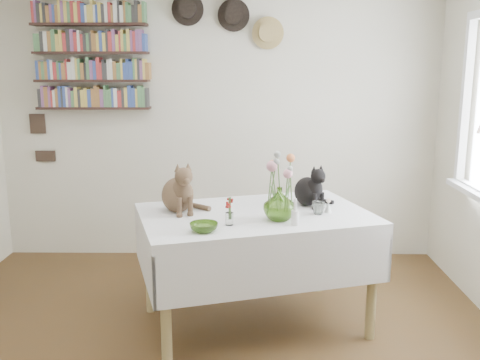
{
  "coord_description": "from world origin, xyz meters",
  "views": [
    {
      "loc": [
        0.27,
        -2.63,
        1.76
      ],
      "look_at": [
        0.23,
        0.71,
        1.05
      ],
      "focal_mm": 40.0,
      "sensor_mm": 36.0,
      "label": 1
    }
  ],
  "objects_px": {
    "tabby_cat": "(177,186)",
    "black_cat": "(308,184)",
    "dining_table": "(255,241)",
    "flower_vase": "(279,204)",
    "bookshelf_unit": "(91,57)"
  },
  "relations": [
    {
      "from": "tabby_cat",
      "to": "bookshelf_unit",
      "type": "height_order",
      "value": "bookshelf_unit"
    },
    {
      "from": "bookshelf_unit",
      "to": "dining_table",
      "type": "bearing_deg",
      "value": -43.36
    },
    {
      "from": "tabby_cat",
      "to": "flower_vase",
      "type": "distance_m",
      "value": 0.71
    },
    {
      "from": "flower_vase",
      "to": "bookshelf_unit",
      "type": "xyz_separation_m",
      "value": [
        -1.58,
        1.52,
        0.93
      ]
    },
    {
      "from": "dining_table",
      "to": "tabby_cat",
      "type": "xyz_separation_m",
      "value": [
        -0.52,
        0.04,
        0.38
      ]
    },
    {
      "from": "dining_table",
      "to": "flower_vase",
      "type": "xyz_separation_m",
      "value": [
        0.15,
        -0.17,
        0.31
      ]
    },
    {
      "from": "black_cat",
      "to": "flower_vase",
      "type": "xyz_separation_m",
      "value": [
        -0.22,
        -0.38,
        -0.05
      ]
    },
    {
      "from": "tabby_cat",
      "to": "black_cat",
      "type": "xyz_separation_m",
      "value": [
        0.89,
        0.17,
        -0.02
      ]
    },
    {
      "from": "tabby_cat",
      "to": "bookshelf_unit",
      "type": "distance_m",
      "value": 1.81
    },
    {
      "from": "black_cat",
      "to": "flower_vase",
      "type": "bearing_deg",
      "value": -151.78
    },
    {
      "from": "bookshelf_unit",
      "to": "black_cat",
      "type": "bearing_deg",
      "value": -32.27
    },
    {
      "from": "tabby_cat",
      "to": "black_cat",
      "type": "height_order",
      "value": "tabby_cat"
    },
    {
      "from": "dining_table",
      "to": "flower_vase",
      "type": "height_order",
      "value": "flower_vase"
    },
    {
      "from": "tabby_cat",
      "to": "flower_vase",
      "type": "relative_size",
      "value": 1.66
    },
    {
      "from": "dining_table",
      "to": "flower_vase",
      "type": "bearing_deg",
      "value": -48.62
    }
  ]
}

